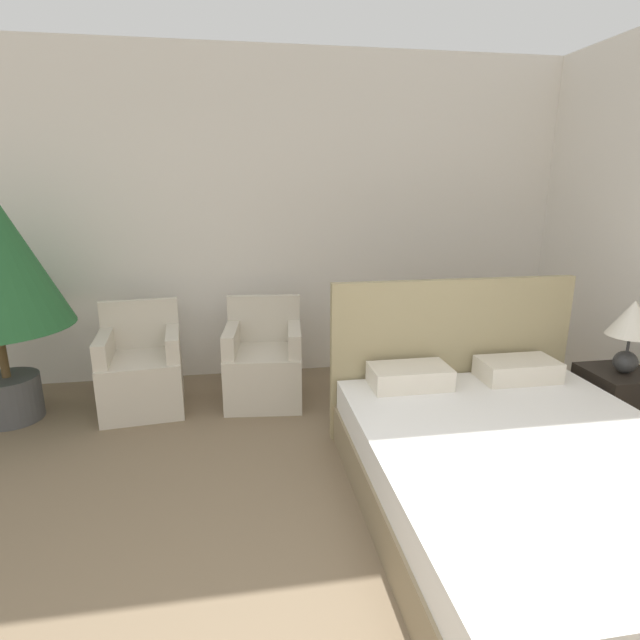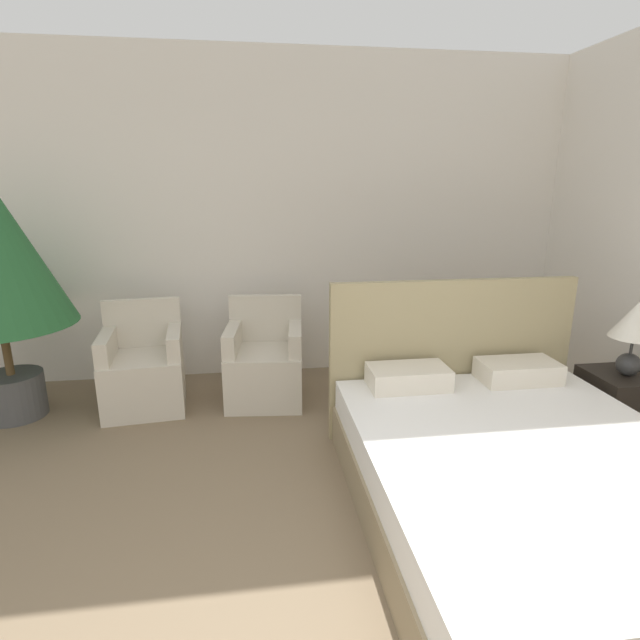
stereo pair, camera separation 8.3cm
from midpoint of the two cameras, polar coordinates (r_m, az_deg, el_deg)
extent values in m
cube|color=silver|center=(4.66, -4.92, 11.33)|extent=(10.00, 0.06, 2.90)
cube|color=#8C7A5B|center=(3.03, 23.46, -18.92)|extent=(1.74, 2.15, 0.26)
cube|color=white|center=(2.91, 23.96, -15.15)|extent=(1.70, 2.11, 0.20)
cube|color=tan|center=(3.71, 15.42, -4.18)|extent=(1.77, 0.06, 1.13)
cube|color=silver|center=(3.40, 10.73, -6.42)|extent=(0.53, 0.30, 0.14)
cube|color=silver|center=(3.71, 22.28, -5.41)|extent=(0.53, 0.30, 0.14)
cube|color=beige|center=(4.28, -18.88, -6.72)|extent=(0.67, 0.65, 0.45)
cube|color=beige|center=(4.40, -19.10, -0.29)|extent=(0.62, 0.12, 0.41)
cube|color=beige|center=(4.21, -22.74, -2.83)|extent=(0.15, 0.54, 0.19)
cube|color=beige|center=(4.16, -15.74, -2.42)|extent=(0.15, 0.54, 0.19)
cube|color=beige|center=(4.20, -5.75, -6.36)|extent=(0.67, 0.65, 0.45)
cube|color=beige|center=(4.32, -5.70, 0.21)|extent=(0.62, 0.12, 0.41)
cube|color=beige|center=(4.12, -9.44, -2.21)|extent=(0.15, 0.54, 0.19)
cube|color=beige|center=(4.09, -2.26, -2.15)|extent=(0.15, 0.54, 0.19)
cylinder|color=#4C4C4C|center=(4.58, -31.10, -7.37)|extent=(0.44, 0.44, 0.35)
cylinder|color=brown|center=(4.47, -31.75, -2.93)|extent=(0.06, 0.06, 0.40)
cube|color=black|center=(4.25, 31.50, -8.23)|extent=(0.46, 0.46, 0.47)
sphere|color=#333333|center=(4.12, 32.28, -4.31)|extent=(0.16, 0.16, 0.16)
cylinder|color=#333333|center=(4.08, 32.56, -2.48)|extent=(0.02, 0.02, 0.12)
cone|color=silver|center=(4.04, 32.93, 0.01)|extent=(0.32, 0.32, 0.25)
camera|label=1|loc=(0.04, -89.37, 0.17)|focal=28.00mm
camera|label=2|loc=(0.04, 90.63, -0.17)|focal=28.00mm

